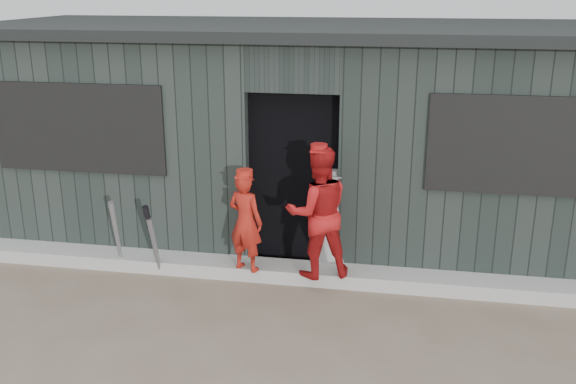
% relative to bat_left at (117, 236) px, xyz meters
% --- Properties ---
extents(ground, '(80.00, 80.00, 0.00)m').
position_rel_bat_left_xyz_m(ground, '(1.90, -1.67, -0.43)').
color(ground, brown).
rests_on(ground, ground).
extents(curb, '(8.00, 0.36, 0.15)m').
position_rel_bat_left_xyz_m(curb, '(1.90, 0.15, -0.35)').
color(curb, '#AAAAA5').
rests_on(curb, ground).
extents(bat_left, '(0.09, 0.25, 0.86)m').
position_rel_bat_left_xyz_m(bat_left, '(0.00, 0.00, 0.00)').
color(bat_left, gray).
rests_on(bat_left, ground).
extents(bat_mid, '(0.11, 0.23, 0.71)m').
position_rel_bat_left_xyz_m(bat_mid, '(0.47, -0.07, -0.07)').
color(bat_mid, gray).
rests_on(bat_mid, ground).
extents(bat_right, '(0.12, 0.29, 0.86)m').
position_rel_bat_left_xyz_m(bat_right, '(0.44, -0.06, 0.00)').
color(bat_right, black).
rests_on(bat_right, ground).
extents(player_red_left, '(0.46, 0.38, 1.09)m').
position_rel_bat_left_xyz_m(player_red_left, '(1.47, -0.01, 0.26)').
color(player_red_left, '#AB1F15').
rests_on(player_red_left, curb).
extents(player_red_right, '(0.82, 0.73, 1.39)m').
position_rel_bat_left_xyz_m(player_red_right, '(2.24, -0.01, 0.42)').
color(player_red_right, '#B11517').
rests_on(player_red_right, curb).
extents(player_grey_back, '(0.62, 0.47, 1.15)m').
position_rel_bat_left_xyz_m(player_grey_back, '(2.36, 0.45, 0.15)').
color(player_grey_back, '#ABABAB').
rests_on(player_grey_back, ground).
extents(dugout, '(8.30, 3.30, 2.62)m').
position_rel_bat_left_xyz_m(dugout, '(1.90, 1.84, 0.86)').
color(dugout, black).
rests_on(dugout, ground).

